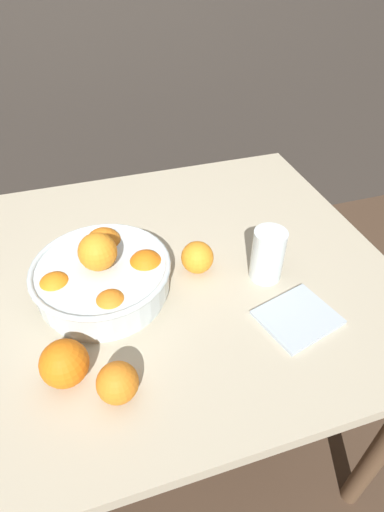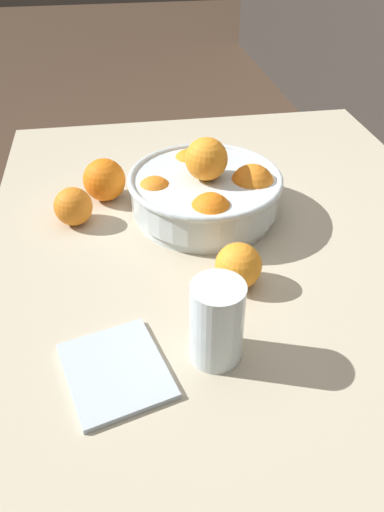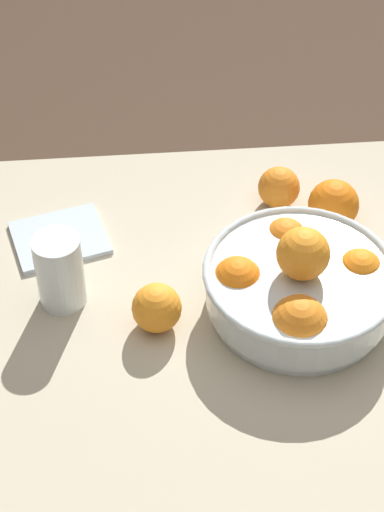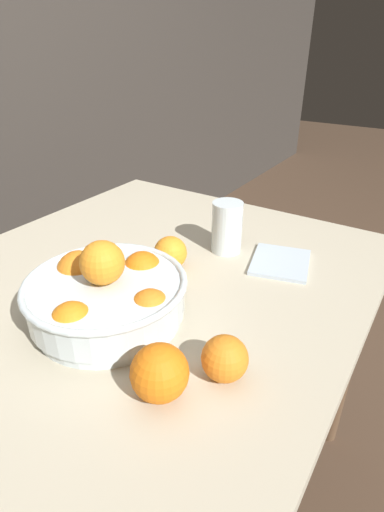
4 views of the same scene
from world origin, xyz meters
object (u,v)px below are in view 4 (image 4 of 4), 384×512
at_px(juice_glass, 227,229).
at_px(orange_loose_near_bowl, 160,373).
at_px(fruit_bowl, 107,294).
at_px(orange_loose_front, 170,253).
at_px(orange_loose_aside, 225,358).

relative_size(juice_glass, orange_loose_near_bowl, 1.45).
relative_size(fruit_bowl, orange_loose_front, 3.89).
bearing_deg(juice_glass, orange_loose_front, 155.38).
bearing_deg(orange_loose_front, orange_loose_near_bowl, -146.59).
bearing_deg(orange_loose_front, fruit_bowl, -176.44).
bearing_deg(juice_glass, fruit_bowl, 171.71).
bearing_deg(fruit_bowl, orange_loose_front, 3.56).
xyz_separation_m(orange_loose_near_bowl, orange_loose_front, (0.30, 0.20, -0.01)).
bearing_deg(fruit_bowl, orange_loose_aside, -92.91).
distance_m(juice_glass, orange_loose_near_bowl, 0.46).
height_order(orange_loose_near_bowl, orange_loose_aside, orange_loose_near_bowl).
distance_m(orange_loose_front, orange_loose_aside, 0.34).
height_order(juice_glass, orange_loose_aside, juice_glass).
bearing_deg(orange_loose_near_bowl, orange_loose_front, 33.41).
xyz_separation_m(juice_glass, orange_loose_aside, (-0.36, -0.19, -0.02)).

